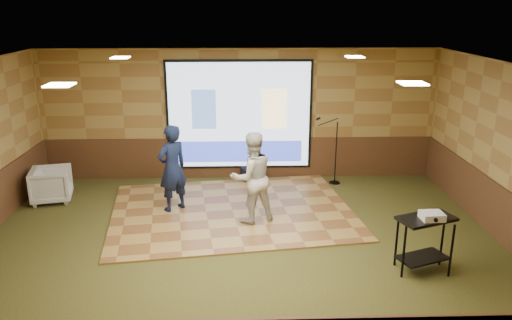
{
  "coord_description": "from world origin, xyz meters",
  "views": [
    {
      "loc": [
        0.03,
        -7.71,
        3.92
      ],
      "look_at": [
        0.29,
        0.66,
        1.3
      ],
      "focal_mm": 35.0,
      "sensor_mm": 36.0,
      "label": 1
    }
  ],
  "objects_px": {
    "projector": "(432,216)",
    "duffel_bag": "(253,174)",
    "projector_screen": "(239,116)",
    "player_right": "(252,177)",
    "av_table": "(425,234)",
    "mic_stand": "(333,162)",
    "banquet_chair": "(52,185)",
    "dance_floor": "(232,211)",
    "player_left": "(172,168)"
  },
  "relations": [
    {
      "from": "av_table",
      "to": "duffel_bag",
      "type": "distance_m",
      "value": 4.92
    },
    {
      "from": "player_right",
      "to": "dance_floor",
      "type": "bearing_deg",
      "value": -74.71
    },
    {
      "from": "projector",
      "to": "banquet_chair",
      "type": "relative_size",
      "value": 0.41
    },
    {
      "from": "projector_screen",
      "to": "player_right",
      "type": "xyz_separation_m",
      "value": [
        0.23,
        -2.54,
        -0.59
      ]
    },
    {
      "from": "banquet_chair",
      "to": "duffel_bag",
      "type": "height_order",
      "value": "banquet_chair"
    },
    {
      "from": "projector_screen",
      "to": "av_table",
      "type": "distance_m",
      "value": 5.29
    },
    {
      "from": "dance_floor",
      "to": "banquet_chair",
      "type": "xyz_separation_m",
      "value": [
        -3.74,
        0.69,
        0.34
      ]
    },
    {
      "from": "projector_screen",
      "to": "player_right",
      "type": "height_order",
      "value": "projector_screen"
    },
    {
      "from": "projector",
      "to": "duffel_bag",
      "type": "bearing_deg",
      "value": 117.39
    },
    {
      "from": "projector_screen",
      "to": "mic_stand",
      "type": "distance_m",
      "value": 2.37
    },
    {
      "from": "player_right",
      "to": "projector_screen",
      "type": "bearing_deg",
      "value": -106.24
    },
    {
      "from": "projector_screen",
      "to": "mic_stand",
      "type": "relative_size",
      "value": 2.14
    },
    {
      "from": "mic_stand",
      "to": "duffel_bag",
      "type": "relative_size",
      "value": 3.09
    },
    {
      "from": "duffel_bag",
      "to": "mic_stand",
      "type": "bearing_deg",
      "value": -8.21
    },
    {
      "from": "av_table",
      "to": "banquet_chair",
      "type": "xyz_separation_m",
      "value": [
        -6.68,
        3.07,
        -0.26
      ]
    },
    {
      "from": "player_right",
      "to": "mic_stand",
      "type": "xyz_separation_m",
      "value": [
        1.89,
        2.09,
        -0.4
      ]
    },
    {
      "from": "player_left",
      "to": "av_table",
      "type": "bearing_deg",
      "value": 107.84
    },
    {
      "from": "duffel_bag",
      "to": "projector_screen",
      "type": "bearing_deg",
      "value": 148.03
    },
    {
      "from": "projector_screen",
      "to": "projector",
      "type": "relative_size",
      "value": 10.25
    },
    {
      "from": "projector_screen",
      "to": "dance_floor",
      "type": "relative_size",
      "value": 0.71
    },
    {
      "from": "av_table",
      "to": "banquet_chair",
      "type": "bearing_deg",
      "value": 155.33
    },
    {
      "from": "dance_floor",
      "to": "mic_stand",
      "type": "relative_size",
      "value": 3.0
    },
    {
      "from": "dance_floor",
      "to": "projector",
      "type": "bearing_deg",
      "value": -39.51
    },
    {
      "from": "dance_floor",
      "to": "projector_screen",
      "type": "bearing_deg",
      "value": 85.74
    },
    {
      "from": "mic_stand",
      "to": "av_table",
      "type": "bearing_deg",
      "value": -89.07
    },
    {
      "from": "mic_stand",
      "to": "player_left",
      "type": "bearing_deg",
      "value": -165.03
    },
    {
      "from": "projector",
      "to": "player_left",
      "type": "bearing_deg",
      "value": 145.3
    },
    {
      "from": "projector_screen",
      "to": "duffel_bag",
      "type": "xyz_separation_m",
      "value": [
        0.3,
        -0.19,
        -1.32
      ]
    },
    {
      "from": "projector",
      "to": "mic_stand",
      "type": "distance_m",
      "value": 4.13
    },
    {
      "from": "banquet_chair",
      "to": "duffel_bag",
      "type": "bearing_deg",
      "value": -86.9
    },
    {
      "from": "player_right",
      "to": "av_table",
      "type": "distance_m",
      "value": 3.18
    },
    {
      "from": "dance_floor",
      "to": "projector",
      "type": "height_order",
      "value": "projector"
    },
    {
      "from": "dance_floor",
      "to": "av_table",
      "type": "height_order",
      "value": "av_table"
    },
    {
      "from": "projector",
      "to": "mic_stand",
      "type": "height_order",
      "value": "mic_stand"
    },
    {
      "from": "av_table",
      "to": "banquet_chair",
      "type": "height_order",
      "value": "av_table"
    },
    {
      "from": "player_right",
      "to": "mic_stand",
      "type": "bearing_deg",
      "value": -153.45
    },
    {
      "from": "av_table",
      "to": "projector",
      "type": "bearing_deg",
      "value": -59.63
    },
    {
      "from": "player_right",
      "to": "duffel_bag",
      "type": "xyz_separation_m",
      "value": [
        0.07,
        2.35,
        -0.73
      ]
    },
    {
      "from": "player_left",
      "to": "player_right",
      "type": "bearing_deg",
      "value": 117.75
    },
    {
      "from": "player_left",
      "to": "mic_stand",
      "type": "relative_size",
      "value": 1.11
    },
    {
      "from": "projector_screen",
      "to": "player_left",
      "type": "distance_m",
      "value": 2.41
    },
    {
      "from": "player_right",
      "to": "duffel_bag",
      "type": "bearing_deg",
      "value": -113.11
    },
    {
      "from": "projector_screen",
      "to": "banquet_chair",
      "type": "relative_size",
      "value": 4.24
    },
    {
      "from": "projector_screen",
      "to": "banquet_chair",
      "type": "height_order",
      "value": "projector_screen"
    },
    {
      "from": "dance_floor",
      "to": "player_right",
      "type": "distance_m",
      "value": 1.08
    },
    {
      "from": "dance_floor",
      "to": "duffel_bag",
      "type": "height_order",
      "value": "duffel_bag"
    },
    {
      "from": "av_table",
      "to": "duffel_bag",
      "type": "relative_size",
      "value": 1.78
    },
    {
      "from": "av_table",
      "to": "player_left",
      "type": "bearing_deg",
      "value": 148.9
    },
    {
      "from": "player_left",
      "to": "mic_stand",
      "type": "height_order",
      "value": "player_left"
    },
    {
      "from": "av_table",
      "to": "mic_stand",
      "type": "height_order",
      "value": "mic_stand"
    }
  ]
}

